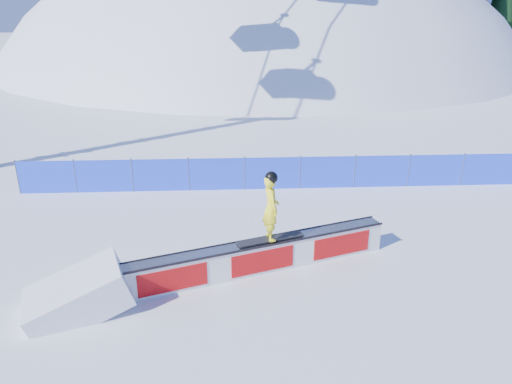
{
  "coord_description": "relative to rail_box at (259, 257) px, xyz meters",
  "views": [
    {
      "loc": [
        -3.46,
        -12.36,
        6.71
      ],
      "look_at": [
        -2.79,
        0.75,
        1.4
      ],
      "focal_mm": 35.0,
      "sensor_mm": 36.0,
      "label": 1
    }
  ],
  "objects": [
    {
      "name": "ground",
      "position": [
        2.8,
        1.21,
        -0.42
      ],
      "size": [
        160.0,
        160.0,
        0.0
      ],
      "primitive_type": "plane",
      "color": "silver",
      "rests_on": "ground"
    },
    {
      "name": "snow_hill",
      "position": [
        2.8,
        43.21,
        -18.42
      ],
      "size": [
        64.0,
        64.0,
        64.0
      ],
      "color": "white",
      "rests_on": "ground"
    },
    {
      "name": "safety_fence",
      "position": [
        2.8,
        5.71,
        0.19
      ],
      "size": [
        22.05,
        0.05,
        1.3
      ],
      "color": "blue",
      "rests_on": "ground"
    },
    {
      "name": "rail_box",
      "position": [
        0.0,
        0.0,
        0.0
      ],
      "size": [
        6.83,
        2.79,
        0.85
      ],
      "rotation": [
        0.0,
        0.0,
        0.34
      ],
      "color": "white",
      "rests_on": "ground"
    },
    {
      "name": "snow_ramp",
      "position": [
        -4.16,
        -1.45,
        -0.42
      ],
      "size": [
        2.7,
        2.16,
        1.47
      ],
      "primitive_type": null,
      "rotation": [
        0.0,
        -0.31,
        0.34
      ],
      "color": "silver",
      "rests_on": "ground"
    },
    {
      "name": "snowboarder",
      "position": [
        0.29,
        0.1,
        1.33
      ],
      "size": [
        1.76,
        0.87,
        1.83
      ],
      "rotation": [
        0.0,
        0.0,
        1.78
      ],
      "color": "black",
      "rests_on": "rail_box"
    }
  ]
}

